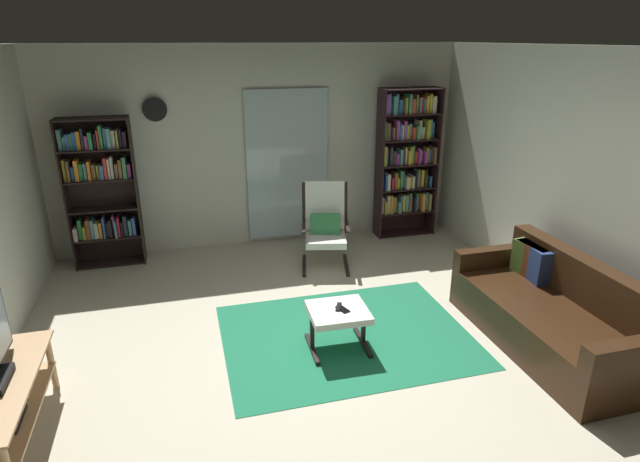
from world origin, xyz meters
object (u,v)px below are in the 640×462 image
Objects in this scene: lounge_armchair at (325,223)px; cell_phone at (343,309)px; bookshelf_near_tv at (101,186)px; bookshelf_near_sofa at (406,159)px; ottoman at (338,316)px; leather_sofa at (552,313)px; tv_remote at (339,307)px; wall_clock at (155,109)px.

cell_phone is at bearing -101.14° from lounge_armchair.
bookshelf_near_sofa is at bearing 0.22° from bookshelf_near_tv.
ottoman is (2.18, -2.58, -0.67)m from bookshelf_near_tv.
tv_remote is at bearing 166.99° from leather_sofa.
tv_remote is (-1.91, 0.44, 0.11)m from leather_sofa.
tv_remote is 3.44m from wall_clock.
wall_clock reaches higher than ottoman.
wall_clock is at bearing 117.98° from ottoman.
tv_remote is at bearing 66.68° from ottoman.
wall_clock is at bearing 142.58° from tv_remote.
bookshelf_near_sofa is 3.21m from cell_phone.
ottoman is (-1.92, 0.42, 0.03)m from leather_sofa.
lounge_armchair is 1.91m from ottoman.
bookshelf_near_tv is at bearing 154.83° from tv_remote.
wall_clock is at bearing 99.63° from cell_phone.
lounge_armchair is 3.53× the size of wall_clock.
lounge_armchair is 1.90× the size of ottoman.
tv_remote is (0.01, 0.02, 0.08)m from ottoman.
cell_phone is 3.49m from wall_clock.
bookshelf_near_tv is 3.42m from tv_remote.
tv_remote is at bearing -49.40° from bookshelf_near_tv.
tv_remote is at bearing -124.32° from bookshelf_near_sofa.
tv_remote is at bearing -61.65° from wall_clock.
lounge_armchair is 7.10× the size of tv_remote.
ottoman is at bearing -49.79° from bookshelf_near_tv.
bookshelf_near_sofa reaches higher than tv_remote.
wall_clock is (-1.47, 2.78, 1.52)m from ottoman.
bookshelf_near_tv is 0.92× the size of leather_sofa.
bookshelf_near_sofa is at bearing 92.92° from leather_sofa.
tv_remote is at bearing -102.11° from lounge_armchair.
tv_remote is (-1.75, -2.57, -0.68)m from bookshelf_near_sofa.
ottoman is 0.08m from tv_remote.
tv_remote is at bearing 99.18° from cell_phone.
bookshelf_near_tv is 1.13m from wall_clock.
leather_sofa is 14.08× the size of cell_phone.
ottoman is 3.49m from wall_clock.
leather_sofa is at bearing -56.27° from lounge_armchair.
bookshelf_near_tv reaches higher than cell_phone.
lounge_armchair is 1.88m from tv_remote.
bookshelf_near_sofa is 1.04× the size of leather_sofa.
bookshelf_near_tv is at bearing -164.39° from wall_clock.
tv_remote reaches higher than cell_phone.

